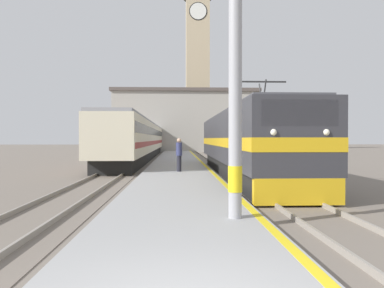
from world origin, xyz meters
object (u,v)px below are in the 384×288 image
catenary_mast (238,34)px  person_on_platform (179,154)px  locomotive_train (242,143)px  clock_tower (197,59)px  passenger_train (144,139)px

catenary_mast → person_on_platform: 12.72m
locomotive_train → clock_tower: 50.75m
passenger_train → clock_tower: 31.10m
catenary_mast → person_on_platform: size_ratio=4.65×
locomotive_train → catenary_mast: size_ratio=2.31×
person_on_platform → catenary_mast: bearing=-84.0°
passenger_train → clock_tower: bearing=74.1°
clock_tower → catenary_mast: bearing=-92.3°
person_on_platform → clock_tower: (3.67, 48.55, 15.50)m
catenary_mast → clock_tower: 62.05m
passenger_train → catenary_mast: catenary_mast is taller
passenger_train → catenary_mast: size_ratio=5.36×
locomotive_train → person_on_platform: locomotive_train is taller
catenary_mast → clock_tower: clock_tower is taller
passenger_train → catenary_mast: 34.91m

